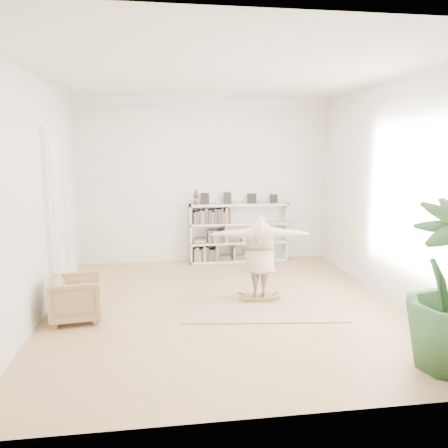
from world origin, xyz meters
name	(u,v)px	position (x,y,z in m)	size (l,w,h in m)	color
floor	(223,306)	(0.00, 0.00, 0.00)	(6.00, 6.00, 0.00)	tan
room_shell	(204,101)	(0.00, 2.94, 3.51)	(6.00, 6.00, 6.00)	silver
doors	(61,212)	(-2.70, 1.30, 1.40)	(0.09, 1.78, 2.92)	white
bookshelf	(238,233)	(0.74, 2.82, 0.64)	(2.20, 0.35, 1.64)	silver
armchair	(76,298)	(-2.21, -0.26, 0.33)	(0.70, 0.72, 0.66)	tan
rug	(259,300)	(0.63, 0.17, 0.01)	(2.50, 2.00, 0.02)	tan
rocker_board	(259,297)	(0.63, 0.17, 0.07)	(0.51, 0.34, 0.10)	olive
person	(260,254)	(0.63, 0.17, 0.80)	(1.66, 0.45, 1.35)	tan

